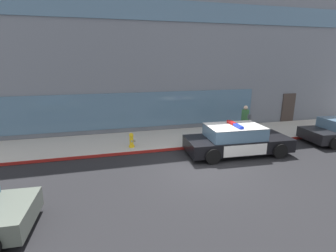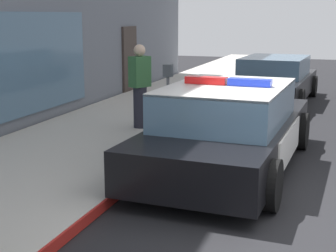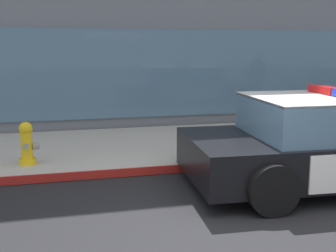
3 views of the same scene
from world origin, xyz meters
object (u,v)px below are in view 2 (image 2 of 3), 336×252
police_cruiser (229,128)px  car_down_street (274,80)px  parking_meter (168,85)px  pedestrian_on_sidewalk (140,86)px

police_cruiser → car_down_street: 6.61m
police_cruiser → parking_meter: (1.61, 1.57, 0.40)m
pedestrian_on_sidewalk → police_cruiser: bearing=169.3°
police_cruiser → car_down_street: size_ratio=1.08×
police_cruiser → pedestrian_on_sidewalk: size_ratio=2.90×
car_down_street → pedestrian_on_sidewalk: bearing=159.6°
car_down_street → pedestrian_on_sidewalk: size_ratio=2.70×
police_cruiser → pedestrian_on_sidewalk: pedestrian_on_sidewalk is taller
pedestrian_on_sidewalk → car_down_street: bearing=-86.2°
car_down_street → police_cruiser: bearing=-175.8°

